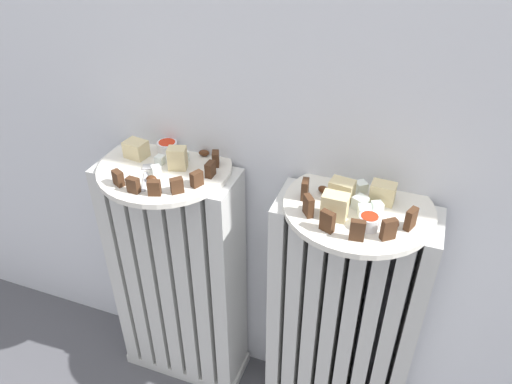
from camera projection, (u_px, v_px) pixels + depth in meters
radiator_left at (179, 281)px, 1.26m from camera, size 0.33×0.13×0.66m
radiator_right at (341, 325)px, 1.14m from camera, size 0.33×0.13×0.66m
plate_left at (165, 168)px, 1.07m from camera, size 0.29×0.29×0.01m
plate_right at (358, 207)px, 0.95m from camera, size 0.29×0.29×0.01m
dark_cake_slice_left_0 at (118, 178)px, 0.99m from camera, size 0.03×0.02×0.03m
dark_cake_slice_left_1 at (133, 185)px, 0.97m from camera, size 0.03×0.02×0.03m
dark_cake_slice_left_2 at (154, 188)px, 0.96m from camera, size 0.03×0.02×0.03m
dark_cake_slice_left_3 at (177, 186)px, 0.97m from camera, size 0.03×0.03×0.03m
dark_cake_slice_left_4 at (197, 179)px, 0.99m from camera, size 0.02×0.03×0.03m
dark_cake_slice_left_5 at (210, 169)px, 1.02m from camera, size 0.02×0.03×0.03m
dark_cake_slice_left_6 at (216, 159)px, 1.05m from camera, size 0.02×0.03×0.03m
marble_cake_slice_left_0 at (177, 158)px, 1.04m from camera, size 0.04×0.04×0.05m
marble_cake_slice_left_1 at (136, 149)px, 1.08m from camera, size 0.05×0.04×0.04m
turkish_delight_left_0 at (160, 160)px, 1.06m from camera, size 0.02×0.02×0.02m
turkish_delight_left_1 at (183, 155)px, 1.08m from camera, size 0.03×0.03×0.02m
turkish_delight_left_2 at (156, 170)px, 1.03m from camera, size 0.03×0.03×0.02m
medjool_date_left_0 at (204, 153)px, 1.09m from camera, size 0.03×0.02×0.01m
medjool_date_left_1 at (151, 179)px, 1.00m from camera, size 0.02×0.02×0.01m
jam_bowl_left at (167, 146)px, 1.10m from camera, size 0.05×0.05×0.03m
dark_cake_slice_right_0 at (305, 189)px, 0.95m from camera, size 0.02×0.03×0.04m
dark_cake_slice_right_1 at (308, 206)px, 0.91m from camera, size 0.03×0.03×0.04m
dark_cake_slice_right_2 at (327, 221)px, 0.87m from camera, size 0.03×0.02×0.04m
dark_cake_slice_right_3 at (357, 230)px, 0.85m from camera, size 0.03×0.02×0.04m
dark_cake_slice_right_4 at (389, 229)px, 0.85m from camera, size 0.03×0.03×0.04m
dark_cake_slice_right_5 at (411, 219)px, 0.87m from camera, size 0.02×0.03×0.04m
marble_cake_slice_right_0 at (342, 190)px, 0.95m from camera, size 0.05×0.04×0.04m
marble_cake_slice_right_1 at (383, 193)px, 0.94m from camera, size 0.05×0.03×0.04m
marble_cake_slice_right_2 at (335, 206)px, 0.90m from camera, size 0.05×0.03×0.05m
turkish_delight_right_0 at (361, 187)px, 0.97m from camera, size 0.03×0.03×0.02m
turkish_delight_right_1 at (360, 203)px, 0.93m from camera, size 0.03×0.03×0.02m
turkish_delight_right_2 at (377, 207)px, 0.92m from camera, size 0.03×0.03×0.02m
turkish_delight_right_3 at (364, 212)px, 0.90m from camera, size 0.03×0.03×0.02m
medjool_date_right_0 at (393, 225)px, 0.88m from camera, size 0.03×0.03×0.02m
medjool_date_right_1 at (324, 190)px, 0.97m from camera, size 0.03×0.02×0.02m
jam_bowl_right at (369, 221)px, 0.88m from camera, size 0.04×0.04×0.03m
fork at (146, 175)px, 1.03m from camera, size 0.06×0.10×0.00m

